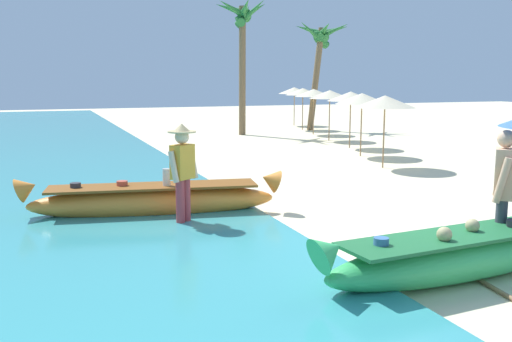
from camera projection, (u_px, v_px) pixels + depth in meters
The scene contains 14 objects.
ground_plane at pixel (408, 248), 8.00m from camera, with size 80.00×80.00×0.00m, color beige.
boat_green_foreground at pixel (464, 254), 6.72m from camera, with size 4.18×1.00×0.84m.
boat_orange_midground at pixel (154, 200), 9.72m from camera, with size 4.45×1.37×0.85m.
person_vendor_hatted at pixel (183, 168), 8.96m from camera, with size 0.56×0.47×1.66m.
person_tourist_customer at pixel (503, 189), 7.19m from camera, with size 0.53×0.54×1.72m.
parasol_row_0 at pixel (385, 102), 14.92m from camera, with size 1.60×1.60×1.91m.
parasol_row_1 at pixel (362, 99), 17.21m from camera, with size 1.60×1.60×1.91m.
parasol_row_2 at pixel (351, 96), 19.30m from camera, with size 1.60×1.60×1.91m.
parasol_row_3 at pixel (330, 94), 21.62m from camera, with size 1.60×1.60×1.91m.
parasol_row_4 at pixel (314, 93), 23.95m from camera, with size 1.60×1.60×1.91m.
parasol_row_5 at pixel (303, 92), 26.15m from camera, with size 1.60×1.60×1.91m.
parasol_row_6 at pixel (294, 91), 28.53m from camera, with size 1.60×1.60×1.91m.
palm_tree_tall_inland at pixel (321, 41), 25.80m from camera, with size 2.80×2.52×4.94m.
palm_tree_leaning_seaward at pixel (242, 24), 23.39m from camera, with size 2.34×2.72×5.59m.
Camera 1 is at (-4.74, -6.46, 2.35)m, focal length 40.16 mm.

